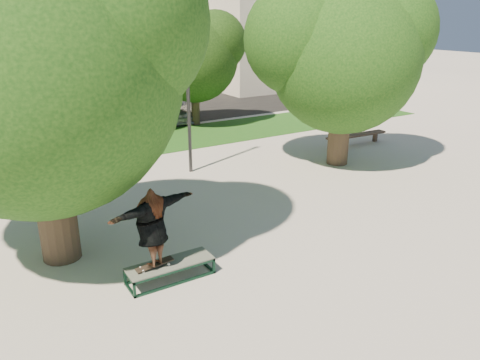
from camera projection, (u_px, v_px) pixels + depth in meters
ground at (243, 231)px, 11.89m from camera, size 120.00×120.00×0.00m
grass_strip at (144, 143)px, 19.98m from camera, size 30.00×4.00×0.02m
asphalt_strip at (81, 119)px, 24.68m from camera, size 40.00×8.00×0.01m
tree_left at (28, 56)px, 9.15m from camera, size 6.96×5.95×7.12m
tree_right at (341, 49)px, 15.94m from camera, size 6.24×5.33×6.51m
bg_tree_mid at (68, 44)px, 19.67m from camera, size 5.76×4.92×6.24m
bg_tree_right at (192, 52)px, 22.18m from camera, size 5.04×4.31×5.43m
lamppost at (188, 80)px, 15.33m from camera, size 0.25×0.15×6.11m
side_building at (287, 30)px, 37.12m from camera, size 15.00×10.00×8.00m
grind_box at (170, 271)px, 9.67m from camera, size 1.80×0.60×0.38m
skater_rig at (152, 227)px, 9.14m from camera, size 2.08×1.10×1.71m
bench at (356, 136)px, 19.62m from camera, size 2.99×0.54×0.46m
car_grey at (67, 103)px, 24.56m from camera, size 3.25×6.04×1.61m
car_silver_b at (169, 107)px, 24.44m from camera, size 2.39×4.61×1.28m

